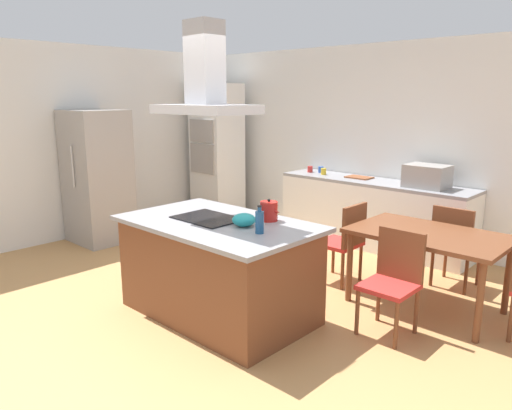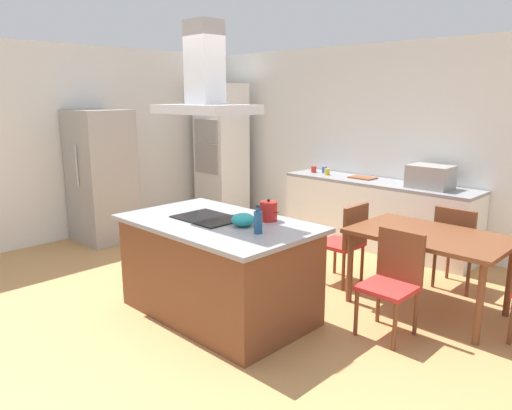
# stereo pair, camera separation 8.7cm
# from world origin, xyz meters

# --- Properties ---
(ground) EXTENTS (16.00, 16.00, 0.00)m
(ground) POSITION_xyz_m (0.00, 1.50, 0.00)
(ground) COLOR tan
(wall_back) EXTENTS (7.20, 0.10, 2.70)m
(wall_back) POSITION_xyz_m (0.00, 3.25, 1.35)
(wall_back) COLOR white
(wall_back) RESTS_ON ground
(wall_left) EXTENTS (0.10, 8.80, 2.70)m
(wall_left) POSITION_xyz_m (-3.45, 1.00, 1.35)
(wall_left) COLOR white
(wall_left) RESTS_ON ground
(kitchen_island) EXTENTS (1.81, 1.10, 0.90)m
(kitchen_island) POSITION_xyz_m (0.00, 0.00, 0.45)
(kitchen_island) COLOR brown
(kitchen_island) RESTS_ON ground
(cooktop) EXTENTS (0.60, 0.44, 0.01)m
(cooktop) POSITION_xyz_m (-0.13, 0.00, 0.91)
(cooktop) COLOR black
(cooktop) RESTS_ON kitchen_island
(tea_kettle) EXTENTS (0.21, 0.16, 0.20)m
(tea_kettle) POSITION_xyz_m (0.32, 0.33, 0.99)
(tea_kettle) COLOR #B21E19
(tea_kettle) RESTS_ON kitchen_island
(olive_oil_bottle) EXTENTS (0.07, 0.07, 0.23)m
(olive_oil_bottle) POSITION_xyz_m (0.54, -0.03, 1.00)
(olive_oil_bottle) COLOR navy
(olive_oil_bottle) RESTS_ON kitchen_island
(mixing_bowl) EXTENTS (0.21, 0.21, 0.11)m
(mixing_bowl) POSITION_xyz_m (0.29, 0.04, 0.96)
(mixing_bowl) COLOR teal
(mixing_bowl) RESTS_ON kitchen_island
(back_counter) EXTENTS (2.65, 0.62, 0.90)m
(back_counter) POSITION_xyz_m (-0.06, 2.88, 0.45)
(back_counter) COLOR white
(back_counter) RESTS_ON ground
(countertop_microwave) EXTENTS (0.50, 0.38, 0.28)m
(countertop_microwave) POSITION_xyz_m (0.66, 2.88, 1.04)
(countertop_microwave) COLOR #9E9993
(countertop_microwave) RESTS_ON back_counter
(coffee_mug_red) EXTENTS (0.08, 0.08, 0.09)m
(coffee_mug_red) POSITION_xyz_m (-1.13, 2.89, 0.95)
(coffee_mug_red) COLOR red
(coffee_mug_red) RESTS_ON back_counter
(coffee_mug_blue) EXTENTS (0.08, 0.08, 0.09)m
(coffee_mug_blue) POSITION_xyz_m (-0.98, 2.96, 0.95)
(coffee_mug_blue) COLOR #2D56B2
(coffee_mug_blue) RESTS_ON back_counter
(coffee_mug_yellow) EXTENTS (0.08, 0.08, 0.09)m
(coffee_mug_yellow) POSITION_xyz_m (-0.85, 2.84, 0.95)
(coffee_mug_yellow) COLOR gold
(coffee_mug_yellow) RESTS_ON back_counter
(cutting_board) EXTENTS (0.34, 0.24, 0.02)m
(cutting_board) POSITION_xyz_m (-0.32, 2.93, 0.91)
(cutting_board) COLOR brown
(cutting_board) RESTS_ON back_counter
(wall_oven_stack) EXTENTS (0.70, 0.66, 2.20)m
(wall_oven_stack) POSITION_xyz_m (-2.90, 2.65, 1.10)
(wall_oven_stack) COLOR white
(wall_oven_stack) RESTS_ON ground
(refrigerator) EXTENTS (0.80, 0.73, 1.82)m
(refrigerator) POSITION_xyz_m (-2.98, 0.48, 0.91)
(refrigerator) COLOR #9E9993
(refrigerator) RESTS_ON ground
(dining_table) EXTENTS (1.40, 0.90, 0.75)m
(dining_table) POSITION_xyz_m (1.34, 1.46, 0.67)
(dining_table) COLOR brown
(dining_table) RESTS_ON ground
(chair_facing_island) EXTENTS (0.42, 0.42, 0.89)m
(chair_facing_island) POSITION_xyz_m (1.34, 0.80, 0.51)
(chair_facing_island) COLOR red
(chair_facing_island) RESTS_ON ground
(chair_facing_back_wall) EXTENTS (0.42, 0.42, 0.89)m
(chair_facing_back_wall) POSITION_xyz_m (1.34, 2.13, 0.51)
(chair_facing_back_wall) COLOR red
(chair_facing_back_wall) RESTS_ON ground
(chair_at_left_end) EXTENTS (0.42, 0.42, 0.89)m
(chair_at_left_end) POSITION_xyz_m (0.42, 1.46, 0.51)
(chair_at_left_end) COLOR red
(chair_at_left_end) RESTS_ON ground
(range_hood) EXTENTS (0.90, 0.55, 0.78)m
(range_hood) POSITION_xyz_m (-0.13, 0.00, 2.10)
(range_hood) COLOR #ADADB2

